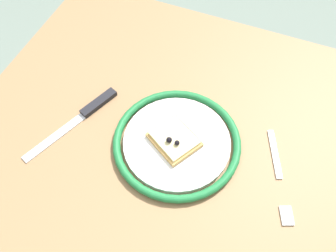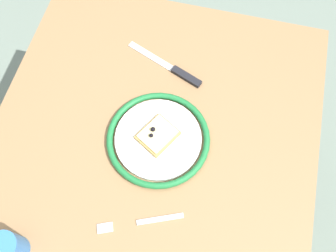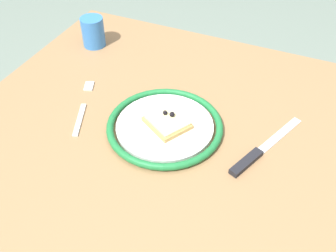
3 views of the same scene
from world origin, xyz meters
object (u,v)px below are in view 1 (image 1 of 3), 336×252
(dining_table, at_px, (176,170))
(pizza_slice_near, at_px, (174,139))
(plate, at_px, (177,142))
(knife, at_px, (87,112))
(fork, at_px, (279,176))

(dining_table, height_order, pizza_slice_near, pizza_slice_near)
(plate, distance_m, pizza_slice_near, 0.01)
(plate, bearing_deg, dining_table, 111.20)
(knife, bearing_deg, dining_table, 176.07)
(plate, relative_size, fork, 1.36)
(dining_table, height_order, knife, knife)
(knife, bearing_deg, pizza_slice_near, 179.41)
(pizza_slice_near, distance_m, knife, 0.20)
(dining_table, distance_m, pizza_slice_near, 0.11)
(plate, bearing_deg, knife, 0.17)
(pizza_slice_near, bearing_deg, knife, -0.59)
(plate, height_order, fork, plate)
(fork, bearing_deg, plate, 2.35)
(dining_table, xyz_separation_m, pizza_slice_near, (0.01, -0.01, 0.11))
(dining_table, height_order, plate, plate)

